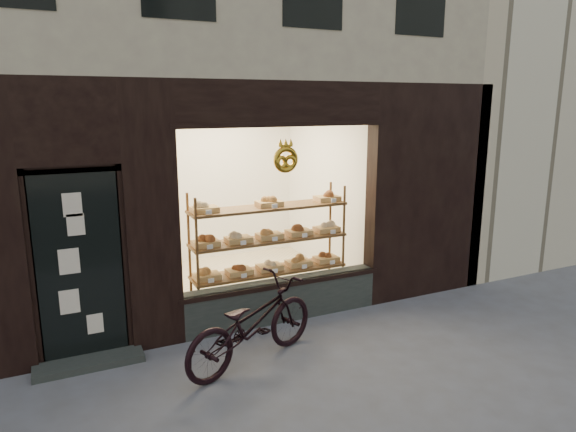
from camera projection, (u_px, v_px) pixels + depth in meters
ground at (334, 412)px, 4.82m from camera, size 90.00×90.00×0.00m
neighbor_right at (560, 34)px, 12.71m from camera, size 12.00×7.00×9.00m
display_shelf at (270, 251)px, 7.07m from camera, size 2.20×0.45×1.70m
bicycle at (252, 323)px, 5.63m from camera, size 1.89×1.21×0.94m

